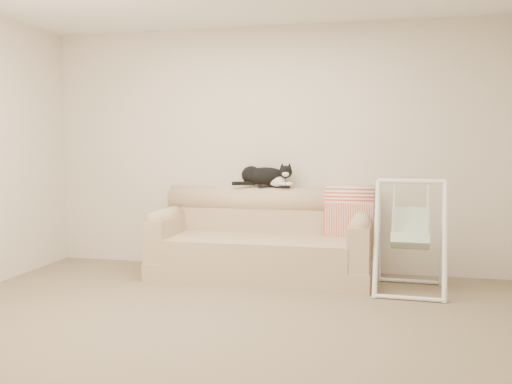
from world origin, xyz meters
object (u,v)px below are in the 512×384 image
remote_b (282,187)px  sofa (263,242)px  remote_a (266,186)px  tuxedo_cat (265,176)px  baby_swing (410,235)px

remote_b → sofa: bearing=-124.7°
remote_a → remote_b: 0.17m
sofa → tuxedo_cat: size_ratio=3.40×
remote_a → baby_swing: size_ratio=0.17×
baby_swing → sofa: bearing=168.7°
baby_swing → tuxedo_cat: bearing=160.1°
tuxedo_cat → baby_swing: (1.48, -0.54, -0.50)m
sofa → remote_b: 0.62m
sofa → baby_swing: size_ratio=2.10×
remote_a → tuxedo_cat: bearing=170.3°
tuxedo_cat → remote_b: bearing=-5.3°
sofa → remote_a: (-0.01, 0.24, 0.56)m
remote_b → baby_swing: (1.29, -0.52, -0.39)m
sofa → remote_b: bearing=55.3°
sofa → tuxedo_cat: 0.71m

